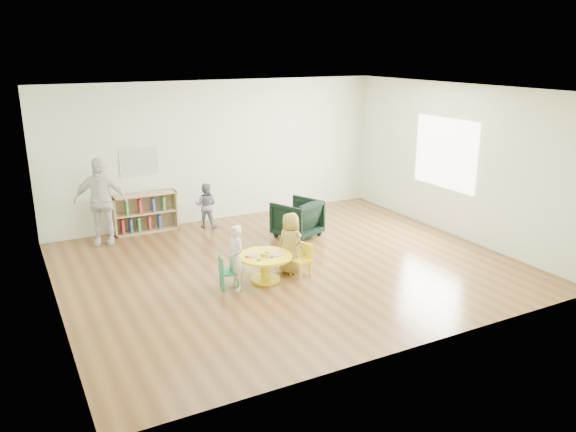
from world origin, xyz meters
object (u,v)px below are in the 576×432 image
at_px(activity_table, 265,263).
at_px(armchair, 297,218).
at_px(child_left, 236,258).
at_px(kid_chair_left, 226,271).
at_px(kid_chair_right, 302,258).
at_px(adult_caretaker, 100,201).
at_px(bookshelf, 144,213).
at_px(child_right, 291,243).
at_px(toddler, 206,205).

xyz_separation_m(activity_table, armchair, (1.43, 1.60, 0.07)).
relative_size(armchair, child_left, 0.79).
bearing_deg(kid_chair_left, kid_chair_right, 97.42).
bearing_deg(adult_caretaker, bookshelf, 41.79).
distance_m(child_right, toddler, 2.86).
distance_m(activity_table, kid_chair_right, 0.61).
xyz_separation_m(kid_chair_right, adult_caretaker, (-2.46, 2.94, 0.52)).
xyz_separation_m(bookshelf, child_right, (1.50, -3.14, 0.12)).
relative_size(activity_table, armchair, 1.06).
height_order(child_left, toddler, child_left).
bearing_deg(kid_chair_right, kid_chair_left, 71.31).
height_order(bookshelf, toddler, toddler).
relative_size(child_right, toddler, 1.10).
relative_size(kid_chair_left, child_right, 0.53).
xyz_separation_m(kid_chair_left, toddler, (0.75, 2.93, 0.17)).
distance_m(kid_chair_right, child_right, 0.30).
bearing_deg(kid_chair_left, child_left, 66.93).
distance_m(activity_table, child_left, 0.55).
bearing_deg(activity_table, adult_caretaker, 122.87).
relative_size(activity_table, child_right, 0.83).
bearing_deg(toddler, child_right, 132.29).
bearing_deg(activity_table, toddler, 87.66).
height_order(armchair, child_left, child_left).
bearing_deg(adult_caretaker, child_left, -47.30).
bearing_deg(bookshelf, kid_chair_left, -83.19).
distance_m(armchair, toddler, 1.87).
height_order(kid_chair_right, bookshelf, bookshelf).
bearing_deg(child_left, kid_chair_left, -129.74).
xyz_separation_m(armchair, toddler, (-1.31, 1.33, 0.10)).
bearing_deg(armchair, child_right, 34.68).
bearing_deg(toddler, bookshelf, 19.85).
relative_size(kid_chair_left, kid_chair_right, 1.02).
bearing_deg(armchair, activity_table, 25.00).
height_order(kid_chair_left, toddler, toddler).
xyz_separation_m(bookshelf, child_left, (0.51, -3.32, 0.12)).
height_order(bookshelf, adult_caretaker, adult_caretaker).
xyz_separation_m(activity_table, toddler, (0.12, 2.93, 0.16)).
relative_size(activity_table, bookshelf, 0.68).
relative_size(child_right, adult_caretaker, 0.62).
bearing_deg(activity_table, bookshelf, 107.42).
bearing_deg(activity_table, kid_chair_left, -179.83).
xyz_separation_m(kid_chair_right, bookshelf, (-1.62, 3.31, 0.09)).
distance_m(bookshelf, child_right, 3.48).
bearing_deg(adult_caretaker, kid_chair_right, -31.91).
height_order(child_right, toddler, child_right).
xyz_separation_m(child_right, adult_caretaker, (-2.34, 2.77, 0.30)).
relative_size(kid_chair_left, toddler, 0.58).
bearing_deg(armchair, kid_chair_left, 14.65).
xyz_separation_m(armchair, child_right, (-0.94, -1.50, 0.14)).
relative_size(bookshelf, child_right, 1.23).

